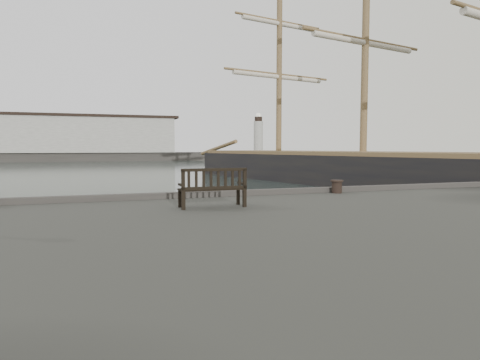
% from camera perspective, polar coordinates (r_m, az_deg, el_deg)
% --- Properties ---
extents(ground, '(400.00, 400.00, 0.00)m').
position_cam_1_polar(ground, '(14.06, -4.35, -8.51)').
color(ground, black).
rests_on(ground, ground).
extents(breakwater, '(140.00, 9.50, 12.20)m').
position_cam_1_polar(breakwater, '(105.28, -19.72, 4.72)').
color(breakwater, '#383530').
rests_on(breakwater, ground).
extents(bench, '(1.74, 0.60, 1.00)m').
position_cam_1_polar(bench, '(11.24, -3.70, -2.03)').
color(bench, black).
rests_on(bench, quay).
extents(bollard_right, '(0.45, 0.45, 0.45)m').
position_cam_1_polar(bollard_right, '(15.09, 12.78, -0.86)').
color(bollard_right, black).
rests_on(bollard_right, quay).
extents(tall_ship_main, '(17.41, 42.34, 31.15)m').
position_cam_1_polar(tall_ship_main, '(37.26, 16.02, 0.57)').
color(tall_ship_main, black).
rests_on(tall_ship_main, ground).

